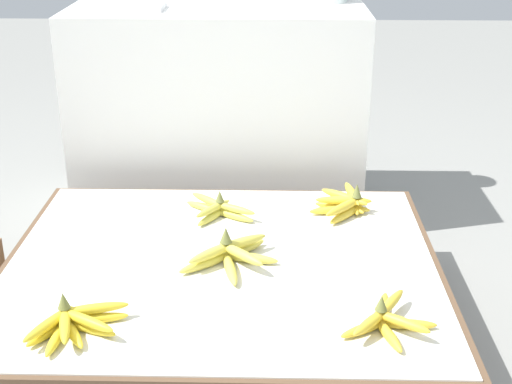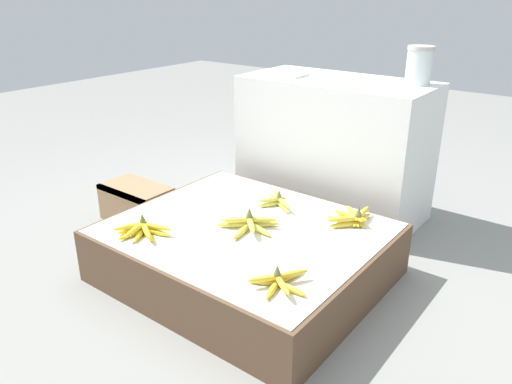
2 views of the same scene
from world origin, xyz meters
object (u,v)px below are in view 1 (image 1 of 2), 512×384
at_px(foam_tray_white, 123,7).
at_px(banana_bunch_front_midright, 386,319).
at_px(banana_bunch_middle_midleft, 231,254).
at_px(banana_bunch_front_left, 73,323).
at_px(banana_bunch_back_midright, 346,203).
at_px(banana_bunch_back_midleft, 218,209).

bearing_deg(foam_tray_white, banana_bunch_front_midright, -55.07).
bearing_deg(banana_bunch_middle_midleft, banana_bunch_front_left, -136.24).
bearing_deg(banana_bunch_middle_midleft, banana_bunch_back_midright, 45.25).
relative_size(banana_bunch_back_midright, foam_tray_white, 0.91).
distance_m(banana_bunch_front_left, banana_bunch_front_midright, 0.69).
xyz_separation_m(banana_bunch_middle_midleft, foam_tray_white, (-0.40, 0.81, 0.50)).
height_order(banana_bunch_front_left, banana_bunch_front_midright, banana_bunch_front_left).
distance_m(banana_bunch_back_midleft, banana_bunch_back_midright, 0.39).
xyz_separation_m(banana_bunch_front_midright, banana_bunch_middle_midleft, (-0.36, 0.28, 0.00)).
height_order(banana_bunch_front_left, banana_bunch_back_midright, banana_bunch_back_midright).
distance_m(banana_bunch_middle_midleft, banana_bunch_back_midleft, 0.29).
bearing_deg(banana_bunch_back_midright, banana_bunch_front_left, -135.49).
xyz_separation_m(banana_bunch_front_left, banana_bunch_back_midright, (0.66, 0.65, 0.00)).
xyz_separation_m(banana_bunch_front_left, banana_bunch_front_midright, (0.69, 0.03, -0.00)).
relative_size(banana_bunch_front_midright, foam_tray_white, 0.87).
bearing_deg(banana_bunch_front_left, banana_bunch_back_midright, 44.51).
bearing_deg(banana_bunch_front_midright, banana_bunch_middle_midleft, 141.79).
xyz_separation_m(banana_bunch_back_midright, foam_tray_white, (-0.73, 0.48, 0.50)).
distance_m(banana_bunch_middle_midleft, foam_tray_white, 1.03).
relative_size(banana_bunch_front_left, banana_bunch_front_midright, 0.88).
relative_size(banana_bunch_front_midright, banana_bunch_back_midleft, 1.07).
xyz_separation_m(banana_bunch_front_midright, banana_bunch_back_midleft, (-0.42, 0.57, 0.00)).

